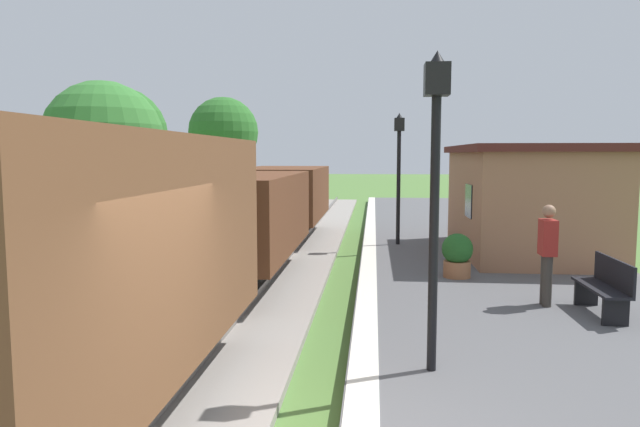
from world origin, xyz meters
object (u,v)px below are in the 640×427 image
at_px(bench_near_hut, 605,286).
at_px(tree_trackside_far, 104,141).
at_px(tree_field_distant, 223,132).
at_px(station_hut, 525,199).
at_px(potted_planter, 457,255).
at_px(freight_train, 228,219).
at_px(person_waiting, 547,251).
at_px(tree_field_left, 117,136).
at_px(lamp_post_far, 399,154).
at_px(lamp_post_near, 435,153).
at_px(bench_down_platform, 480,215).

distance_m(bench_near_hut, tree_trackside_far, 12.40).
relative_size(bench_near_hut, tree_field_distant, 0.26).
height_order(station_hut, potted_planter, station_hut).
height_order(freight_train, potted_planter, freight_train).
relative_size(person_waiting, tree_field_left, 0.32).
bearing_deg(freight_train, lamp_post_far, 55.11).
bearing_deg(station_hut, freight_train, -149.51).
distance_m(station_hut, tree_field_distant, 18.73).
bearing_deg(lamp_post_near, freight_train, 128.27).
bearing_deg(person_waiting, potted_planter, -60.00).
bearing_deg(lamp_post_far, station_hut, -19.85).
height_order(station_hut, lamp_post_near, lamp_post_near).
relative_size(lamp_post_near, tree_trackside_far, 0.78).
height_order(bench_near_hut, bench_down_platform, same).
bearing_deg(bench_down_platform, potted_planter, -103.16).
xyz_separation_m(station_hut, lamp_post_far, (-3.20, 1.16, 1.15)).
bearing_deg(potted_planter, tree_trackside_far, 162.39).
bearing_deg(tree_field_left, bench_down_platform, -3.41).
relative_size(bench_down_platform, lamp_post_near, 0.41).
distance_m(freight_train, bench_down_platform, 11.19).
bearing_deg(freight_train, station_hut, 30.49).
height_order(lamp_post_far, tree_field_left, tree_field_left).
relative_size(bench_down_platform, tree_field_left, 0.28).
xyz_separation_m(person_waiting, lamp_post_near, (-2.21, -3.17, 1.62)).
height_order(potted_planter, lamp_post_far, lamp_post_far).
height_order(bench_down_platform, tree_field_left, tree_field_left).
bearing_deg(bench_near_hut, station_hut, 87.78).
relative_size(station_hut, lamp_post_near, 1.57).
distance_m(lamp_post_far, tree_field_left, 11.35).
bearing_deg(person_waiting, lamp_post_near, 56.70).
xyz_separation_m(lamp_post_far, tree_trackside_far, (-7.87, -1.56, 0.35)).
height_order(lamp_post_near, tree_field_left, tree_field_left).
bearing_deg(lamp_post_near, potted_planter, 78.94).
bearing_deg(lamp_post_near, tree_field_distant, 110.31).
xyz_separation_m(lamp_post_near, tree_trackside_far, (-7.87, 8.16, 0.35)).
bearing_deg(tree_field_distant, lamp_post_far, -57.34).
bearing_deg(tree_field_distant, bench_down_platform, -39.36).
xyz_separation_m(bench_near_hut, lamp_post_far, (-2.97, 7.08, 2.08)).
xyz_separation_m(lamp_post_far, tree_field_left, (-10.33, 4.65, 0.67)).
relative_size(freight_train, person_waiting, 11.35).
xyz_separation_m(tree_field_left, tree_field_distant, (1.81, 8.63, 0.49)).
height_order(freight_train, tree_field_distant, tree_field_distant).
bearing_deg(lamp_post_near, lamp_post_far, 90.00).
distance_m(freight_train, person_waiting, 5.99).
height_order(tree_field_left, tree_field_distant, tree_field_distant).
relative_size(bench_near_hut, potted_planter, 1.64).
relative_size(station_hut, tree_field_distant, 1.00).
relative_size(lamp_post_far, tree_field_left, 0.69).
bearing_deg(tree_trackside_far, bench_near_hut, -26.98).
xyz_separation_m(bench_near_hut, tree_trackside_far, (-10.84, 5.52, 2.43)).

